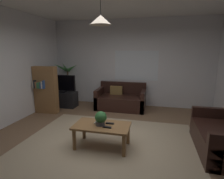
% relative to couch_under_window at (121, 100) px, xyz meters
% --- Properties ---
extents(floor, '(5.34, 5.64, 0.02)m').
position_rel_couch_under_window_xyz_m(floor, '(0.20, -2.32, -0.28)').
color(floor, brown).
rests_on(floor, ground).
extents(rug, '(3.47, 3.10, 0.01)m').
position_rel_couch_under_window_xyz_m(rug, '(0.20, -2.52, -0.27)').
color(rug, tan).
rests_on(rug, ground).
extents(wall_back, '(5.46, 0.06, 2.87)m').
position_rel_couch_under_window_xyz_m(wall_back, '(0.20, 0.53, 1.16)').
color(wall_back, silver).
rests_on(wall_back, ground).
extents(window_pane, '(1.44, 0.01, 0.97)m').
position_rel_couch_under_window_xyz_m(window_pane, '(0.41, 0.50, 1.09)').
color(window_pane, white).
extents(couch_under_window, '(1.55, 0.88, 0.82)m').
position_rel_couch_under_window_xyz_m(couch_under_window, '(0.00, 0.00, 0.00)').
color(couch_under_window, black).
rests_on(couch_under_window, ground).
extents(coffee_table, '(1.06, 0.60, 0.45)m').
position_rel_couch_under_window_xyz_m(coffee_table, '(0.11, -2.50, 0.11)').
color(coffee_table, olive).
rests_on(coffee_table, ground).
extents(book_on_table_0, '(0.13, 0.14, 0.03)m').
position_rel_couch_under_window_xyz_m(book_on_table_0, '(0.02, -2.45, 0.20)').
color(book_on_table_0, beige).
rests_on(book_on_table_0, coffee_table).
extents(remote_on_table_0, '(0.16, 0.06, 0.02)m').
position_rel_couch_under_window_xyz_m(remote_on_table_0, '(0.25, -2.42, 0.19)').
color(remote_on_table_0, black).
rests_on(remote_on_table_0, coffee_table).
extents(remote_on_table_1, '(0.16, 0.05, 0.02)m').
position_rel_couch_under_window_xyz_m(remote_on_table_1, '(0.25, -2.61, 0.19)').
color(remote_on_table_1, black).
rests_on(remote_on_table_1, coffee_table).
extents(potted_plant_on_table, '(0.23, 0.23, 0.27)m').
position_rel_couch_under_window_xyz_m(potted_plant_on_table, '(0.10, -2.52, 0.33)').
color(potted_plant_on_table, '#4C4C51').
rests_on(potted_plant_on_table, coffee_table).
extents(tv_stand, '(0.90, 0.44, 0.50)m').
position_rel_couch_under_window_xyz_m(tv_stand, '(-1.92, -0.25, -0.02)').
color(tv_stand, black).
rests_on(tv_stand, ground).
extents(tv, '(0.93, 0.16, 0.57)m').
position_rel_couch_under_window_xyz_m(tv, '(-1.92, -0.27, 0.52)').
color(tv, black).
rests_on(tv, tv_stand).
extents(potted_palm_corner, '(0.75, 0.90, 1.47)m').
position_rel_couch_under_window_xyz_m(potted_palm_corner, '(-2.00, 0.29, 0.36)').
color(potted_palm_corner, '#B77051').
rests_on(potted_palm_corner, ground).
extents(bookshelf_corner, '(0.70, 0.31, 1.40)m').
position_rel_couch_under_window_xyz_m(bookshelf_corner, '(-2.11, -0.93, 0.43)').
color(bookshelf_corner, olive).
rests_on(bookshelf_corner, ground).
extents(pendant_lamp, '(0.38, 0.38, 0.60)m').
position_rel_couch_under_window_xyz_m(pendant_lamp, '(0.11, -2.50, 2.08)').
color(pendant_lamp, black).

